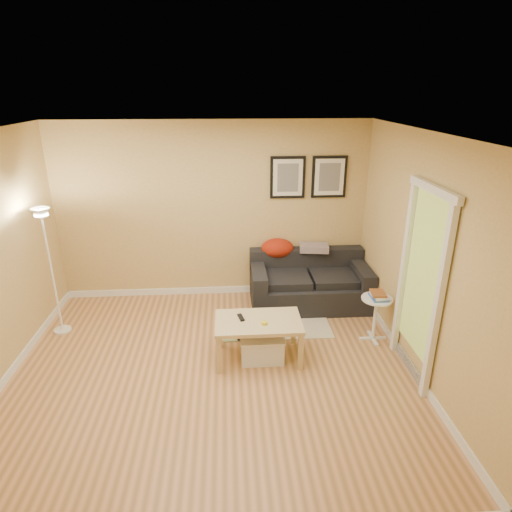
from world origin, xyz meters
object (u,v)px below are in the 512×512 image
storage_bin (262,347)px  book_stack (379,295)px  side_table (375,319)px  sofa (310,281)px  coffee_table (258,339)px  floor_lamp (53,276)px

storage_bin → book_stack: bearing=12.5°
side_table → book_stack: size_ratio=2.34×
sofa → coffee_table: sofa is taller
sofa → coffee_table: 1.56m
side_table → book_stack: bearing=-4.3°
floor_lamp → storage_bin: bearing=-17.4°
sofa → side_table: 1.20m
coffee_table → book_stack: book_stack is taller
book_stack → floor_lamp: size_ratio=0.15×
floor_lamp → sofa: bearing=9.0°
sofa → coffee_table: bearing=-123.0°
storage_bin → side_table: side_table is taller
coffee_table → floor_lamp: size_ratio=0.59×
side_table → book_stack: (0.02, -0.00, 0.33)m
storage_bin → side_table: bearing=12.7°
storage_bin → side_table: size_ratio=0.87×
coffee_table → side_table: 1.51m
sofa → coffee_table: (-0.85, -1.30, -0.13)m
storage_bin → floor_lamp: 2.77m
sofa → book_stack: 1.23m
book_stack → storage_bin: bearing=-162.1°
sofa → book_stack: (0.66, -1.02, 0.25)m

